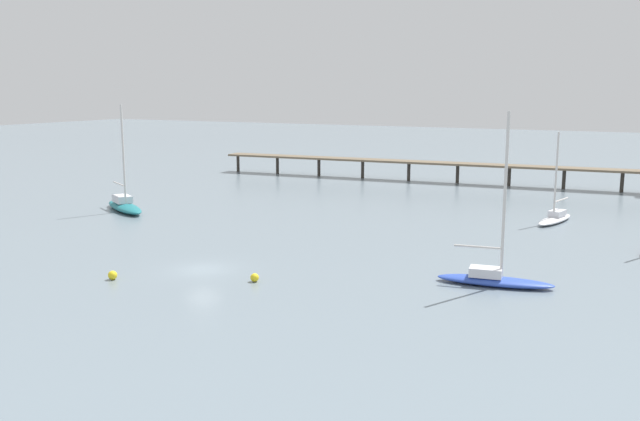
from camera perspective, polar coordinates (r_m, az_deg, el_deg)
ground_plane at (r=53.82m, az=-9.86°, el=-4.91°), size 400.00×400.00×0.00m
pier at (r=101.64m, az=15.38°, el=3.94°), size 69.43×8.61×6.50m
sailboat_teal at (r=81.30m, az=-16.14°, el=0.49°), size 9.61×6.87×12.19m
sailboat_blue at (r=50.25m, az=14.40°, el=-5.34°), size 8.42×3.21×12.39m
sailboat_white at (r=75.68m, az=19.18°, el=-0.48°), size 3.34×7.79×9.53m
mooring_buoy_near at (r=49.87m, az=-5.52°, el=-5.64°), size 0.63×0.63×0.63m
mooring_buoy_outer at (r=52.46m, az=-17.05°, el=-5.23°), size 0.68×0.68×0.68m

